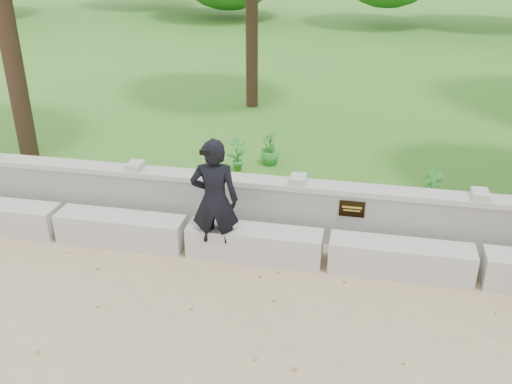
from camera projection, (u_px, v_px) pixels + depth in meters
ground at (308, 357)px, 6.23m from camera, size 80.00×80.00×0.00m
lawn at (360, 64)px, 18.56m from camera, size 40.00×22.00×0.25m
concrete_bench at (326, 251)px, 7.81m from camera, size 11.90×0.45×0.45m
parapet_wall at (331, 212)px, 8.33m from camera, size 12.50×0.35×0.90m
man_main at (215, 200)px, 7.72m from camera, size 0.71×0.63×1.78m
shrub_a at (237, 154)px, 10.14m from camera, size 0.41×0.38×0.64m
shrub_b at (431, 193)px, 8.63m from camera, size 0.41×0.45×0.67m
shrub_d at (270, 147)px, 10.41m from camera, size 0.45×0.47×0.65m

